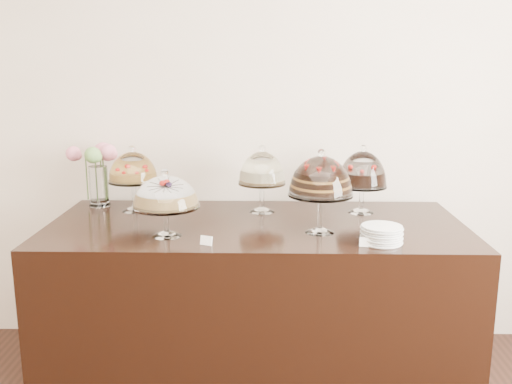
{
  "coord_description": "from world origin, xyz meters",
  "views": [
    {
      "loc": [
        0.1,
        -0.47,
        1.72
      ],
      "look_at": [
        0.03,
        2.4,
        1.08
      ],
      "focal_mm": 40.0,
      "sensor_mm": 36.0,
      "label": 1
    }
  ],
  "objects_px": {
    "cake_stand_cheesecake": "(262,171)",
    "cake_stand_dark_choco": "(362,172)",
    "cake_stand_choco_layer": "(321,179)",
    "cake_stand_sugar_sponge": "(166,195)",
    "cake_stand_fruit_tart": "(133,170)",
    "flower_vase": "(98,167)",
    "display_counter": "(256,302)",
    "plate_stack": "(382,234)"
  },
  "relations": [
    {
      "from": "cake_stand_cheesecake",
      "to": "cake_stand_dark_choco",
      "type": "xyz_separation_m",
      "value": [
        0.57,
        -0.01,
        -0.0
      ]
    },
    {
      "from": "cake_stand_cheesecake",
      "to": "cake_stand_fruit_tart",
      "type": "xyz_separation_m",
      "value": [
        -0.74,
        0.01,
        0.0
      ]
    },
    {
      "from": "cake_stand_sugar_sponge",
      "to": "cake_stand_dark_choco",
      "type": "bearing_deg",
      "value": 24.97
    },
    {
      "from": "cake_stand_choco_layer",
      "to": "flower_vase",
      "type": "relative_size",
      "value": 1.14
    },
    {
      "from": "cake_stand_choco_layer",
      "to": "cake_stand_sugar_sponge",
      "type": "bearing_deg",
      "value": -174.31
    },
    {
      "from": "cake_stand_sugar_sponge",
      "to": "plate_stack",
      "type": "distance_m",
      "value": 1.05
    },
    {
      "from": "cake_stand_choco_layer",
      "to": "plate_stack",
      "type": "relative_size",
      "value": 2.18
    },
    {
      "from": "cake_stand_choco_layer",
      "to": "cake_stand_dark_choco",
      "type": "height_order",
      "value": "cake_stand_choco_layer"
    },
    {
      "from": "cake_stand_fruit_tart",
      "to": "display_counter",
      "type": "bearing_deg",
      "value": -19.36
    },
    {
      "from": "cake_stand_sugar_sponge",
      "to": "cake_stand_dark_choco",
      "type": "distance_m",
      "value": 1.13
    },
    {
      "from": "cake_stand_sugar_sponge",
      "to": "cake_stand_fruit_tart",
      "type": "distance_m",
      "value": 0.56
    },
    {
      "from": "cake_stand_sugar_sponge",
      "to": "cake_stand_cheesecake",
      "type": "distance_m",
      "value": 0.67
    },
    {
      "from": "cake_stand_fruit_tart",
      "to": "cake_stand_cheesecake",
      "type": "bearing_deg",
      "value": -0.57
    },
    {
      "from": "cake_stand_sugar_sponge",
      "to": "cake_stand_fruit_tart",
      "type": "xyz_separation_m",
      "value": [
        -0.27,
        0.49,
        0.03
      ]
    },
    {
      "from": "cake_stand_fruit_tart",
      "to": "flower_vase",
      "type": "xyz_separation_m",
      "value": [
        -0.23,
        0.11,
        -0.0
      ]
    },
    {
      "from": "cake_stand_choco_layer",
      "to": "cake_stand_fruit_tart",
      "type": "xyz_separation_m",
      "value": [
        -1.03,
        0.42,
        -0.04
      ]
    },
    {
      "from": "cake_stand_cheesecake",
      "to": "plate_stack",
      "type": "distance_m",
      "value": 0.84
    },
    {
      "from": "cake_stand_cheesecake",
      "to": "flower_vase",
      "type": "height_order",
      "value": "cake_stand_cheesecake"
    },
    {
      "from": "cake_stand_sugar_sponge",
      "to": "cake_stand_fruit_tart",
      "type": "height_order",
      "value": "cake_stand_fruit_tart"
    },
    {
      "from": "display_counter",
      "to": "cake_stand_sugar_sponge",
      "type": "relative_size",
      "value": 6.57
    },
    {
      "from": "flower_vase",
      "to": "cake_stand_cheesecake",
      "type": "bearing_deg",
      "value": -7.0
    },
    {
      "from": "cake_stand_sugar_sponge",
      "to": "plate_stack",
      "type": "xyz_separation_m",
      "value": [
        1.03,
        -0.09,
        -0.17
      ]
    },
    {
      "from": "cake_stand_cheesecake",
      "to": "plate_stack",
      "type": "height_order",
      "value": "cake_stand_cheesecake"
    },
    {
      "from": "display_counter",
      "to": "cake_stand_sugar_sponge",
      "type": "distance_m",
      "value": 0.82
    },
    {
      "from": "cake_stand_sugar_sponge",
      "to": "display_counter",
      "type": "bearing_deg",
      "value": 29.2
    },
    {
      "from": "cake_stand_dark_choco",
      "to": "display_counter",
      "type": "bearing_deg",
      "value": -158.33
    },
    {
      "from": "cake_stand_fruit_tart",
      "to": "flower_vase",
      "type": "height_order",
      "value": "cake_stand_fruit_tart"
    },
    {
      "from": "cake_stand_dark_choco",
      "to": "flower_vase",
      "type": "xyz_separation_m",
      "value": [
        -1.54,
        0.13,
        0.0
      ]
    },
    {
      "from": "cake_stand_sugar_sponge",
      "to": "flower_vase",
      "type": "xyz_separation_m",
      "value": [
        -0.51,
        0.6,
        0.03
      ]
    },
    {
      "from": "display_counter",
      "to": "flower_vase",
      "type": "bearing_deg",
      "value": 159.07
    },
    {
      "from": "cake_stand_choco_layer",
      "to": "plate_stack",
      "type": "bearing_deg",
      "value": -31.36
    },
    {
      "from": "cake_stand_sugar_sponge",
      "to": "flower_vase",
      "type": "bearing_deg",
      "value": 130.16
    },
    {
      "from": "cake_stand_sugar_sponge",
      "to": "cake_stand_choco_layer",
      "type": "bearing_deg",
      "value": 5.69
    },
    {
      "from": "display_counter",
      "to": "cake_stand_choco_layer",
      "type": "xyz_separation_m",
      "value": [
        0.32,
        -0.17,
        0.72
      ]
    },
    {
      "from": "cake_stand_fruit_tart",
      "to": "cake_stand_dark_choco",
      "type": "bearing_deg",
      "value": -0.6
    },
    {
      "from": "cake_stand_sugar_sponge",
      "to": "plate_stack",
      "type": "bearing_deg",
      "value": -5.19
    },
    {
      "from": "plate_stack",
      "to": "cake_stand_sugar_sponge",
      "type": "bearing_deg",
      "value": 174.81
    },
    {
      "from": "cake_stand_choco_layer",
      "to": "cake_stand_dark_choco",
      "type": "bearing_deg",
      "value": 56.11
    },
    {
      "from": "cake_stand_dark_choco",
      "to": "cake_stand_cheesecake",
      "type": "bearing_deg",
      "value": 179.37
    },
    {
      "from": "cake_stand_cheesecake",
      "to": "plate_stack",
      "type": "xyz_separation_m",
      "value": [
        0.57,
        -0.58,
        -0.2
      ]
    },
    {
      "from": "display_counter",
      "to": "plate_stack",
      "type": "relative_size",
      "value": 11.31
    },
    {
      "from": "cake_stand_fruit_tart",
      "to": "plate_stack",
      "type": "relative_size",
      "value": 1.94
    }
  ]
}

